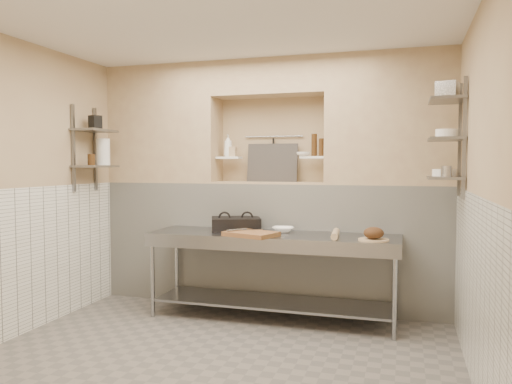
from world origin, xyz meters
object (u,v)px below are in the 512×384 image
at_px(cutting_board, 251,234).
at_px(jug_left, 103,152).
at_px(rolling_pin, 335,234).
at_px(bottle_soap, 228,146).
at_px(bowl_alcove, 303,154).
at_px(bread_loaf, 374,233).
at_px(panini_press, 236,224).
at_px(prep_table, 272,259).
at_px(mixing_bowl, 283,230).

bearing_deg(cutting_board, jug_left, 172.98).
distance_m(rolling_pin, bottle_soap, 1.74).
xyz_separation_m(cutting_board, bowl_alcove, (0.38, 0.74, 0.81)).
relative_size(bread_loaf, bottle_soap, 0.73).
bearing_deg(panini_press, bread_loaf, -33.74).
distance_m(panini_press, bowl_alcove, 1.08).
height_order(panini_press, cutting_board, panini_press).
bearing_deg(panini_press, jug_left, 162.68).
distance_m(bread_loaf, jug_left, 3.16).
relative_size(prep_table, cutting_board, 5.26).
xyz_separation_m(panini_press, bottle_soap, (-0.24, 0.42, 0.87)).
height_order(prep_table, bottle_soap, bottle_soap).
relative_size(panini_press, mixing_bowl, 2.70).
xyz_separation_m(prep_table, jug_left, (-2.02, 0.02, 1.12)).
bearing_deg(bottle_soap, rolling_pin, -24.64).
relative_size(bread_loaf, jug_left, 0.62).
relative_size(rolling_pin, bottle_soap, 1.71).
bearing_deg(mixing_bowl, panini_press, -178.51).
bearing_deg(cutting_board, bread_loaf, 2.09).
bearing_deg(rolling_pin, panini_press, 169.98).
bearing_deg(panini_press, rolling_pin, -31.95).
distance_m(rolling_pin, jug_left, 2.80).
xyz_separation_m(rolling_pin, bowl_alcove, (-0.44, 0.58, 0.80)).
height_order(prep_table, rolling_pin, rolling_pin).
relative_size(mixing_bowl, rolling_pin, 0.52).
distance_m(bread_loaf, bottle_soap, 2.07).
bearing_deg(panini_press, cutting_board, -73.09).
bearing_deg(prep_table, cutting_board, -128.15).
distance_m(rolling_pin, bread_loaf, 0.40).
bearing_deg(jug_left, cutting_board, -7.02).
distance_m(panini_press, jug_left, 1.76).
height_order(prep_table, panini_press, panini_press).
height_order(cutting_board, bottle_soap, bottle_soap).
height_order(bread_loaf, bowl_alcove, bowl_alcove).
bearing_deg(rolling_pin, jug_left, 178.51).
distance_m(mixing_bowl, bottle_soap, 1.26).
distance_m(mixing_bowl, rolling_pin, 0.62).
relative_size(rolling_pin, jug_left, 1.46).
bearing_deg(jug_left, bowl_alcove, 12.80).
height_order(bowl_alcove, jug_left, jug_left).
bearing_deg(panini_press, bottle_soap, 97.70).
bearing_deg(cutting_board, bowl_alcove, 62.58).
bearing_deg(bread_loaf, bottle_soap, 156.98).
bearing_deg(bowl_alcove, prep_table, -112.52).
bearing_deg(bread_loaf, bowl_alcove, 139.83).
height_order(mixing_bowl, bottle_soap, bottle_soap).
relative_size(prep_table, rolling_pin, 5.85).
bearing_deg(bottle_soap, panini_press, -60.37).
height_order(cutting_board, jug_left, jug_left).
bearing_deg(bread_loaf, rolling_pin, 163.09).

